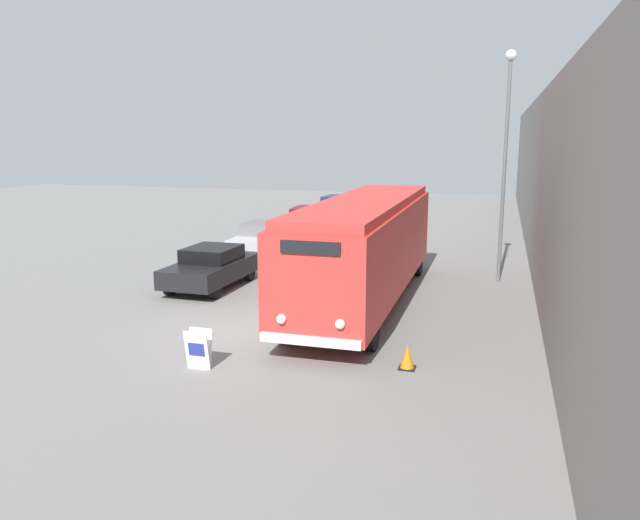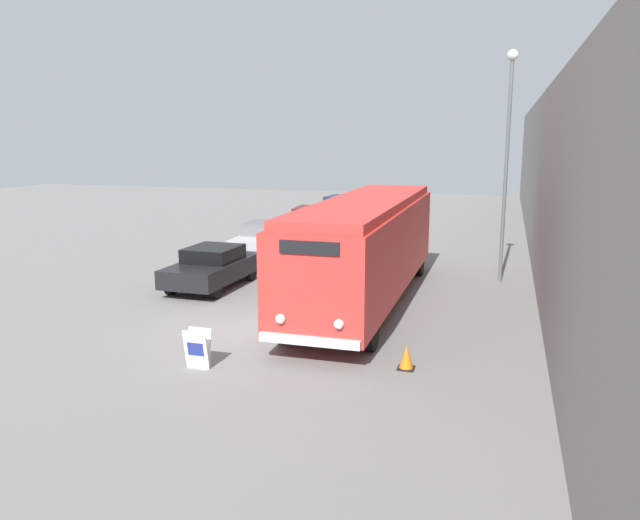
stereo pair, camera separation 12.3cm
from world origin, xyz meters
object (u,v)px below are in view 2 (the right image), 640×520
(sign_board, at_px, (198,350))
(parked_car_near, at_px, (213,267))
(vintage_bus, at_px, (366,245))
(parked_car_distant, at_px, (340,208))
(parked_car_far, at_px, (311,222))
(parked_car_mid, at_px, (267,240))
(traffic_cone, at_px, (406,357))
(streetlamp, at_px, (508,139))

(sign_board, bearing_deg, parked_car_near, 113.69)
(vintage_bus, distance_m, parked_car_distant, 18.54)
(sign_board, bearing_deg, parked_car_far, 99.46)
(parked_car_mid, xyz_separation_m, parked_car_far, (0.16, 5.64, -0.02))
(parked_car_mid, relative_size, traffic_cone, 7.62)
(vintage_bus, bearing_deg, parked_car_mid, 134.10)
(sign_board, distance_m, parked_car_near, 7.45)
(sign_board, height_order, streetlamp, streetlamp)
(streetlamp, xyz_separation_m, traffic_cone, (-1.82, -9.08, -4.60))
(sign_board, bearing_deg, parked_car_mid, 104.49)
(streetlamp, height_order, parked_car_near, streetlamp)
(streetlamp, distance_m, traffic_cone, 10.35)
(sign_board, height_order, parked_car_near, parked_car_near)
(parked_car_far, bearing_deg, parked_car_mid, -96.48)
(parked_car_distant, bearing_deg, parked_car_mid, -85.59)
(streetlamp, distance_m, parked_car_far, 12.33)
(parked_car_far, height_order, traffic_cone, parked_car_far)
(parked_car_mid, bearing_deg, parked_car_far, 85.82)
(parked_car_mid, height_order, parked_car_far, parked_car_mid)
(parked_car_far, bearing_deg, vintage_bus, -69.85)
(vintage_bus, distance_m, parked_car_near, 5.41)
(vintage_bus, height_order, streetlamp, streetlamp)
(streetlamp, distance_m, parked_car_mid, 10.25)
(parked_car_near, xyz_separation_m, parked_car_mid, (-0.10, 5.13, 0.08))
(streetlamp, xyz_separation_m, parked_car_near, (-9.16, -3.52, -4.17))
(vintage_bus, distance_m, traffic_cone, 5.74)
(parked_car_mid, bearing_deg, traffic_cone, -57.75)
(vintage_bus, relative_size, traffic_cone, 21.02)
(parked_car_distant, bearing_deg, parked_car_far, -83.75)
(sign_board, bearing_deg, traffic_cone, 16.10)
(sign_board, distance_m, parked_car_distant, 24.29)
(parked_car_mid, relative_size, parked_car_distant, 0.90)
(vintage_bus, height_order, traffic_cone, vintage_bus)
(parked_car_near, bearing_deg, parked_car_far, 91.19)
(parked_car_far, distance_m, traffic_cone, 17.88)
(vintage_bus, height_order, sign_board, vintage_bus)
(parked_car_distant, xyz_separation_m, traffic_cone, (7.55, -22.82, -0.50))
(vintage_bus, relative_size, parked_car_mid, 2.76)
(sign_board, bearing_deg, vintage_bus, 70.27)
(parked_car_near, relative_size, parked_car_mid, 0.99)
(vintage_bus, distance_m, parked_car_mid, 7.79)
(parked_car_near, bearing_deg, streetlamp, 22.55)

